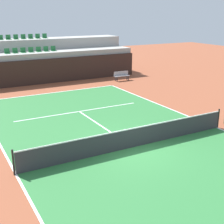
# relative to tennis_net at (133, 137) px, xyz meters

# --- Properties ---
(ground_plane) EXTENTS (80.00, 80.00, 0.00)m
(ground_plane) POSITION_rel_tennis_net_xyz_m (0.00, 0.00, -0.51)
(ground_plane) COLOR brown
(court_surface) EXTENTS (11.00, 24.00, 0.01)m
(court_surface) POSITION_rel_tennis_net_xyz_m (0.00, 0.00, -0.50)
(court_surface) COLOR #2D7238
(court_surface) RESTS_ON ground_plane
(baseline_far) EXTENTS (11.00, 0.10, 0.00)m
(baseline_far) POSITION_rel_tennis_net_xyz_m (0.00, 11.95, -0.50)
(baseline_far) COLOR white
(baseline_far) RESTS_ON court_surface
(sideline_left) EXTENTS (0.10, 24.00, 0.00)m
(sideline_left) POSITION_rel_tennis_net_xyz_m (-5.45, 0.00, -0.50)
(sideline_left) COLOR white
(sideline_left) RESTS_ON court_surface
(sideline_right) EXTENTS (0.10, 24.00, 0.00)m
(sideline_right) POSITION_rel_tennis_net_xyz_m (5.45, 0.00, -0.50)
(sideline_right) COLOR white
(sideline_right) RESTS_ON court_surface
(service_line_far) EXTENTS (8.26, 0.10, 0.00)m
(service_line_far) POSITION_rel_tennis_net_xyz_m (0.00, 6.40, -0.50)
(service_line_far) COLOR white
(service_line_far) RESTS_ON court_surface
(centre_service_line) EXTENTS (0.10, 6.40, 0.00)m
(centre_service_line) POSITION_rel_tennis_net_xyz_m (0.00, 3.20, -0.50)
(centre_service_line) COLOR white
(centre_service_line) RESTS_ON court_surface
(back_wall) EXTENTS (19.38, 0.30, 2.16)m
(back_wall) POSITION_rel_tennis_net_xyz_m (0.00, 15.57, 0.57)
(back_wall) COLOR black
(back_wall) RESTS_ON ground_plane
(stands_tier_lower) EXTENTS (19.38, 2.40, 2.65)m
(stands_tier_lower) POSITION_rel_tennis_net_xyz_m (0.00, 16.92, 0.82)
(stands_tier_lower) COLOR #9E9E99
(stands_tier_lower) RESTS_ON ground_plane
(stands_tier_upper) EXTENTS (19.38, 2.40, 3.64)m
(stands_tier_upper) POSITION_rel_tennis_net_xyz_m (0.00, 19.32, 1.31)
(stands_tier_upper) COLOR #9E9E99
(stands_tier_upper) RESTS_ON ground_plane
(seating_row_lower) EXTENTS (4.61, 0.44, 0.44)m
(seating_row_lower) POSITION_rel_tennis_net_xyz_m (0.00, 17.02, 2.27)
(seating_row_lower) COLOR #1E6633
(seating_row_lower) RESTS_ON stands_tier_lower
(seating_row_upper) EXTENTS (4.61, 0.44, 0.44)m
(seating_row_upper) POSITION_rel_tennis_net_xyz_m (0.00, 19.42, 3.25)
(seating_row_upper) COLOR #1E6633
(seating_row_upper) RESTS_ON stands_tier_upper
(tennis_net) EXTENTS (11.08, 0.08, 1.07)m
(tennis_net) POSITION_rel_tennis_net_xyz_m (0.00, 0.00, 0.00)
(tennis_net) COLOR black
(tennis_net) RESTS_ON court_surface
(player_bench) EXTENTS (1.50, 0.40, 0.85)m
(player_bench) POSITION_rel_tennis_net_xyz_m (7.26, 13.37, -0.00)
(player_bench) COLOR #99999E
(player_bench) RESTS_ON ground_plane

